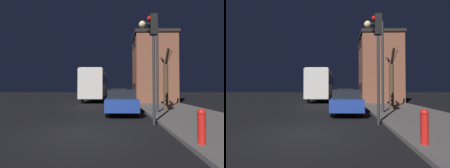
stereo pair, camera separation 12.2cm
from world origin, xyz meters
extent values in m
plane|color=black|center=(0.00, 0.00, 0.00)|extent=(120.00, 120.00, 0.00)
cube|color=brown|center=(5.33, 12.91, 3.60)|extent=(4.14, 4.03, 6.95)
cube|color=black|center=(5.33, 12.91, 7.22)|extent=(4.38, 4.27, 0.30)
cube|color=black|center=(3.24, 12.18, 1.52)|extent=(0.03, 0.70, 1.10)
cube|color=black|center=(3.24, 13.63, 1.52)|extent=(0.03, 0.70, 1.10)
cube|color=black|center=(3.24, 12.18, 6.47)|extent=(0.03, 0.70, 1.10)
cube|color=black|center=(3.24, 13.63, 6.47)|extent=(0.03, 0.70, 1.10)
cylinder|color=#28282B|center=(3.71, 4.37, 2.84)|extent=(0.14, 0.14, 5.44)
cylinder|color=#28282B|center=(3.26, 4.37, 5.46)|extent=(0.90, 0.09, 0.09)
sphere|color=#F9E08C|center=(2.81, 4.37, 5.41)|extent=(0.41, 0.41, 0.41)
cylinder|color=#28282B|center=(2.84, 1.37, 1.93)|extent=(0.12, 0.12, 3.85)
cube|color=black|center=(2.84, 1.37, 4.30)|extent=(0.30, 0.24, 0.90)
sphere|color=red|center=(2.66, 1.37, 4.57)|extent=(0.20, 0.20, 0.20)
sphere|color=black|center=(2.66, 1.37, 4.30)|extent=(0.20, 0.20, 0.20)
sphere|color=black|center=(2.66, 1.37, 4.03)|extent=(0.20, 0.20, 0.20)
cylinder|color=#473323|center=(4.64, 5.85, 1.64)|extent=(0.32, 0.32, 3.04)
cylinder|color=#473323|center=(4.59, 6.28, 3.49)|extent=(0.26, 0.96, 0.76)
cylinder|color=#473323|center=(4.58, 5.32, 3.62)|extent=(0.29, 1.19, 1.05)
cylinder|color=#473323|center=(4.93, 6.13, 3.71)|extent=(0.76, 0.75, 1.19)
cube|color=beige|center=(-1.31, 16.65, 2.01)|extent=(2.46, 11.39, 3.05)
cube|color=black|center=(-1.31, 16.65, 2.55)|extent=(2.48, 10.48, 1.10)
cube|color=#B2B2B2|center=(-1.31, 16.65, 3.59)|extent=(2.33, 10.82, 0.12)
cylinder|color=black|center=(-0.17, 20.35, 0.48)|extent=(0.18, 0.96, 0.96)
cylinder|color=black|center=(-2.44, 20.35, 0.48)|extent=(0.18, 0.96, 0.96)
cylinder|color=black|center=(-0.17, 12.95, 0.48)|extent=(0.18, 0.96, 0.96)
cylinder|color=black|center=(-2.44, 12.95, 0.48)|extent=(0.18, 0.96, 0.96)
cube|color=navy|center=(1.52, 4.82, 0.65)|extent=(1.76, 4.76, 0.65)
cube|color=black|center=(1.52, 4.58, 1.23)|extent=(1.54, 2.47, 0.50)
cylinder|color=black|center=(2.30, 6.37, 0.32)|extent=(0.18, 0.65, 0.65)
cylinder|color=black|center=(0.73, 6.37, 0.32)|extent=(0.18, 0.65, 0.65)
cylinder|color=black|center=(2.30, 3.28, 0.32)|extent=(0.18, 0.65, 0.65)
cylinder|color=black|center=(0.73, 3.28, 0.32)|extent=(0.18, 0.65, 0.65)
cube|color=#B21E19|center=(1.58, 13.75, 0.64)|extent=(1.88, 4.11, 0.61)
cube|color=black|center=(1.58, 13.55, 1.24)|extent=(1.65, 2.14, 0.57)
cylinder|color=black|center=(2.43, 15.09, 0.34)|extent=(0.18, 0.68, 0.68)
cylinder|color=black|center=(0.73, 15.09, 0.34)|extent=(0.18, 0.68, 0.68)
cylinder|color=black|center=(2.43, 12.41, 0.34)|extent=(0.18, 0.68, 0.68)
cylinder|color=black|center=(0.73, 12.41, 0.34)|extent=(0.18, 0.68, 0.68)
cube|color=beige|center=(1.69, 21.57, 0.64)|extent=(1.86, 4.35, 0.65)
cube|color=black|center=(1.69, 21.36, 1.23)|extent=(1.63, 2.26, 0.52)
cylinder|color=black|center=(2.53, 22.99, 0.32)|extent=(0.18, 0.63, 0.63)
cylinder|color=black|center=(0.86, 22.99, 0.32)|extent=(0.18, 0.63, 0.63)
cylinder|color=black|center=(2.53, 20.16, 0.32)|extent=(0.18, 0.63, 0.63)
cylinder|color=black|center=(0.86, 20.16, 0.32)|extent=(0.18, 0.63, 0.63)
cylinder|color=red|center=(3.41, -1.56, 0.50)|extent=(0.20, 0.20, 0.75)
sphere|color=red|center=(3.41, -1.56, 0.92)|extent=(0.21, 0.21, 0.21)
camera|label=1|loc=(1.18, -6.12, 1.56)|focal=28.00mm
camera|label=2|loc=(1.31, -6.12, 1.56)|focal=28.00mm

